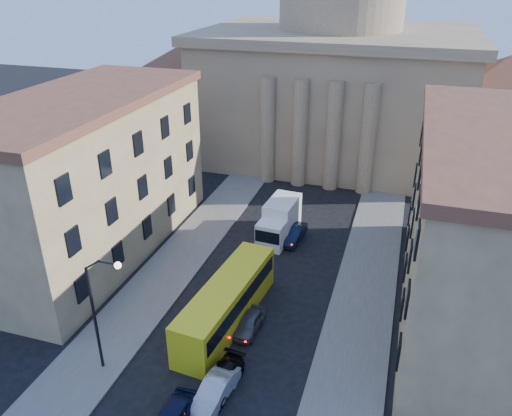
{
  "coord_description": "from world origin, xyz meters",
  "views": [
    {
      "loc": [
        10.06,
        -13.42,
        24.6
      ],
      "look_at": [
        -0.22,
        19.53,
        7.73
      ],
      "focal_mm": 35.0,
      "sensor_mm": 36.0,
      "label": 1
    }
  ],
  "objects_px": {
    "street_lamp": "(99,305)",
    "city_bus": "(227,301)",
    "car_right_near": "(215,391)",
    "box_truck": "(279,221)"
  },
  "relations": [
    {
      "from": "street_lamp",
      "to": "box_truck",
      "type": "xyz_separation_m",
      "value": [
        6.17,
        21.09,
        -3.56
      ]
    },
    {
      "from": "street_lamp",
      "to": "city_bus",
      "type": "height_order",
      "value": "street_lamp"
    },
    {
      "from": "box_truck",
      "to": "city_bus",
      "type": "bearing_deg",
      "value": -87.03
    },
    {
      "from": "car_right_near",
      "to": "box_truck",
      "type": "height_order",
      "value": "box_truck"
    },
    {
      "from": "street_lamp",
      "to": "box_truck",
      "type": "height_order",
      "value": "street_lamp"
    },
    {
      "from": "city_bus",
      "to": "box_truck",
      "type": "xyz_separation_m",
      "value": [
        0.34,
        13.98,
        -0.13
      ]
    },
    {
      "from": "street_lamp",
      "to": "car_right_near",
      "type": "distance_m",
      "value": 9.01
    },
    {
      "from": "street_lamp",
      "to": "car_right_near",
      "type": "xyz_separation_m",
      "value": [
        7.77,
        -0.34,
        -4.55
      ]
    },
    {
      "from": "street_lamp",
      "to": "city_bus",
      "type": "relative_size",
      "value": 0.71
    },
    {
      "from": "street_lamp",
      "to": "city_bus",
      "type": "distance_m",
      "value": 9.82
    }
  ]
}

